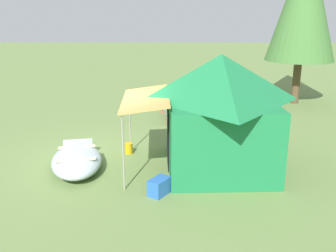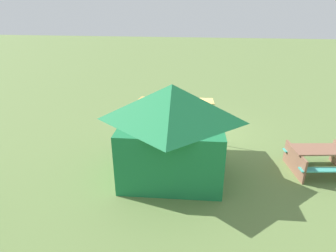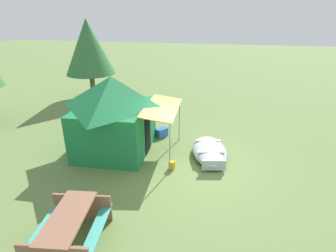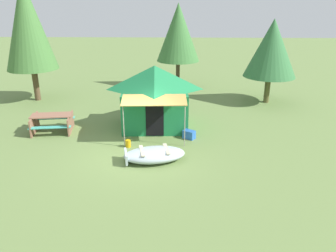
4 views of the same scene
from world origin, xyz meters
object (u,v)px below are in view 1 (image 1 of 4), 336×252
object	(u,v)px
beached_rowboat	(77,160)
cooler_box	(159,186)
canvas_cabin_tent	(219,111)
fuel_can	(129,148)
picnic_table	(183,106)

from	to	relation	value
beached_rowboat	cooler_box	size ratio (longest dim) A/B	4.91
canvas_cabin_tent	cooler_box	distance (m)	2.44
beached_rowboat	fuel_can	xyz separation A→B (m)	(-1.12, 1.16, -0.10)
canvas_cabin_tent	fuel_can	xyz separation A→B (m)	(-0.94, -2.35, -1.32)
beached_rowboat	canvas_cabin_tent	xyz separation A→B (m)	(-0.18, 3.51, 1.23)
beached_rowboat	cooler_box	bearing A→B (deg)	57.46
canvas_cabin_tent	picnic_table	xyz separation A→B (m)	(-4.53, -0.77, -0.99)
cooler_box	canvas_cabin_tent	bearing A→B (deg)	137.34
cooler_box	beached_rowboat	bearing A→B (deg)	-122.54
cooler_box	fuel_can	bearing A→B (deg)	-159.10
fuel_can	picnic_table	bearing A→B (deg)	156.26
picnic_table	fuel_can	xyz separation A→B (m)	(3.59, -1.58, -0.34)
beached_rowboat	canvas_cabin_tent	distance (m)	3.72
beached_rowboat	canvas_cabin_tent	size ratio (longest dim) A/B	0.64
fuel_can	canvas_cabin_tent	bearing A→B (deg)	68.15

